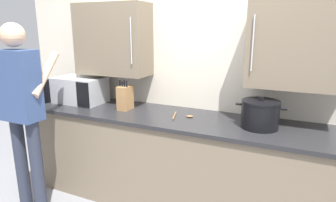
% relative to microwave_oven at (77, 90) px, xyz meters
% --- Properties ---
extents(back_wall_tiled, '(4.19, 0.44, 2.59)m').
position_rel_microwave_oven_xyz_m(back_wall_tiled, '(1.28, 0.30, 0.33)').
color(back_wall_tiled, beige).
rests_on(back_wall_tiled, ground_plane).
extents(counter_unit, '(3.34, 0.68, 0.90)m').
position_rel_microwave_oven_xyz_m(counter_unit, '(1.28, -0.03, -0.59)').
color(counter_unit, '#756651').
rests_on(counter_unit, ground_plane).
extents(microwave_oven, '(0.62, 0.72, 0.27)m').
position_rel_microwave_oven_xyz_m(microwave_oven, '(0.00, 0.00, 0.00)').
color(microwave_oven, '#B7BABF').
rests_on(microwave_oven, counter_unit).
extents(stock_pot, '(0.40, 0.30, 0.25)m').
position_rel_microwave_oven_xyz_m(stock_pot, '(1.92, -0.03, -0.02)').
color(stock_pot, black).
rests_on(stock_pot, counter_unit).
extents(knife_block, '(0.11, 0.15, 0.30)m').
position_rel_microwave_oven_xyz_m(knife_block, '(0.63, -0.03, -0.02)').
color(knife_block, '#A37547').
rests_on(knife_block, counter_unit).
extents(wooden_spoon, '(0.21, 0.21, 0.02)m').
position_rel_microwave_oven_xyz_m(wooden_spoon, '(1.24, -0.03, -0.13)').
color(wooden_spoon, brown).
rests_on(wooden_spoon, counter_unit).
extents(person_figure, '(0.44, 0.53, 1.73)m').
position_rel_microwave_oven_xyz_m(person_figure, '(0.01, -0.70, 0.00)').
color(person_figure, '#282D3D').
rests_on(person_figure, ground_plane).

